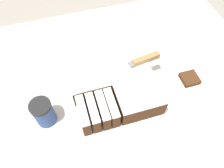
# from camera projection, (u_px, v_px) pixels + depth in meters

# --- Properties ---
(ground_plane) EXTENTS (8.00, 8.00, 0.00)m
(ground_plane) POSITION_uv_depth(u_px,v_px,m) (109.00, 162.00, 1.60)
(ground_plane) COLOR #9E9384
(countertop) EXTENTS (1.40, 1.10, 0.91)m
(countertop) POSITION_uv_depth(u_px,v_px,m) (108.00, 140.00, 1.23)
(countertop) COLOR beige
(countertop) RESTS_ON ground_plane
(cake_board) EXTENTS (0.40, 0.40, 0.01)m
(cake_board) POSITION_uv_depth(u_px,v_px,m) (112.00, 90.00, 0.87)
(cake_board) COLOR silver
(cake_board) RESTS_ON countertop
(cake) EXTENTS (0.31, 0.31, 0.08)m
(cake) POSITION_uv_depth(u_px,v_px,m) (113.00, 83.00, 0.83)
(cake) COLOR #472814
(cake) RESTS_ON cake_board
(knife) EXTENTS (0.32, 0.07, 0.02)m
(knife) POSITION_uv_depth(u_px,v_px,m) (138.00, 62.00, 0.82)
(knife) COLOR silver
(knife) RESTS_ON cake
(coffee_cup) EXTENTS (0.07, 0.07, 0.11)m
(coffee_cup) POSITION_uv_depth(u_px,v_px,m) (44.00, 113.00, 0.75)
(coffee_cup) COLOR #334C8C
(coffee_cup) RESTS_ON countertop
(paper_napkin) EXTENTS (0.12, 0.12, 0.01)m
(paper_napkin) POSITION_uv_depth(u_px,v_px,m) (189.00, 80.00, 0.90)
(paper_napkin) COLOR white
(paper_napkin) RESTS_ON countertop
(brownie) EXTENTS (0.07, 0.07, 0.02)m
(brownie) POSITION_uv_depth(u_px,v_px,m) (190.00, 79.00, 0.89)
(brownie) COLOR #472814
(brownie) RESTS_ON paper_napkin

